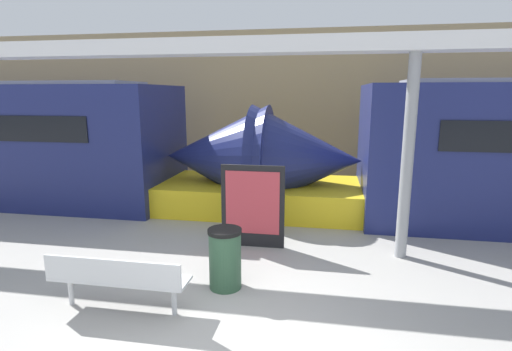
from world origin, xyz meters
TOP-DOWN VIEW (x-y plane):
  - ground_plane at (0.00, 0.00)m, footprint 60.00×60.00m
  - station_wall at (0.00, 9.85)m, footprint 56.00×0.20m
  - bench_near at (-1.62, 0.45)m, footprint 1.89×0.44m
  - trash_bin at (-0.39, 1.39)m, footprint 0.51×0.51m
  - poster_board at (-0.29, 3.10)m, footprint 1.21×0.07m
  - support_column_near at (2.43, 3.09)m, footprint 0.20×0.20m
  - canopy_beam at (2.43, 3.09)m, footprint 28.00×0.60m

SIDE VIEW (x-z plane):
  - ground_plane at x=0.00m, z-range 0.00..0.00m
  - trash_bin at x=-0.39m, z-range 0.00..0.93m
  - bench_near at x=-1.62m, z-range 0.11..0.92m
  - poster_board at x=-0.29m, z-range 0.01..1.60m
  - support_column_near at x=2.43m, z-range 0.00..3.57m
  - station_wall at x=0.00m, z-range 0.00..5.00m
  - canopy_beam at x=2.43m, z-range 3.57..3.85m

